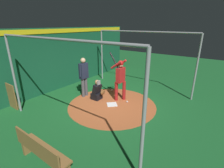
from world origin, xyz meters
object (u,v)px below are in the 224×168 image
Objects in this scene: bench at (41,151)px; home_plate at (112,104)px; bat_rack at (10,96)px; batter at (120,76)px; baseball_1 at (127,102)px; catcher at (97,92)px; umpire at (84,75)px; baseball_0 at (112,90)px.

home_plate is at bearing 98.82° from bench.
bat_rack is 0.62× the size of bench.
bat_rack is at bearing -135.10° from batter.
baseball_1 is at bearing 40.71° from bat_rack.
bench is 22.86× the size of baseball_1.
bat_rack is at bearing -141.38° from home_plate.
umpire reaches higher than catcher.
baseball_0 is at bearing 62.50° from umpire.
catcher is at bearing -87.40° from baseball_0.
baseball_1 is (2.03, 0.57, -1.01)m from umpire.
batter reaches higher than home_plate.
catcher reaches higher than bench.
bat_rack is 4.56m from baseball_0.
bat_rack is (-2.39, -2.67, 0.12)m from catcher.
baseball_0 is (2.33, 3.90, -0.45)m from bat_rack.
baseball_0 is (-0.06, 1.23, -0.32)m from catcher.
catcher is 1.27m from baseball_0.
bat_rack is 14.20× the size of baseball_0.
catcher reaches higher than home_plate.
catcher is at bearing 48.21° from bat_rack.
batter is 29.11× the size of baseball_0.
baseball_1 is at bearing 15.72° from umpire.
batter is (-0.02, 0.63, 1.10)m from home_plate.
batter is 2.29× the size of catcher.
bat_rack reaches higher than baseball_0.
baseball_1 is (0.44, -0.07, -1.07)m from batter.
batter reaches higher than umpire.
baseball_0 reaches higher than home_plate.
batter is 1.27m from catcher.
catcher is at bearing 5.56° from umpire.
baseball_0 and baseball_1 have the same top height.
umpire is 25.07× the size of baseball_1.
catcher is at bearing -158.94° from baseball_1.
catcher is (-0.88, 0.06, 0.36)m from home_plate.
catcher is (-0.86, -0.57, -0.75)m from batter.
catcher is at bearing -146.67° from batter.
home_plate is 5.68× the size of baseball_0.
bench is at bearing -68.69° from catcher.
bench is 22.86× the size of baseball_0.
home_plate is 5.68× the size of baseball_1.
batter is 1.16× the size of umpire.
bat_rack is 14.20× the size of baseball_1.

